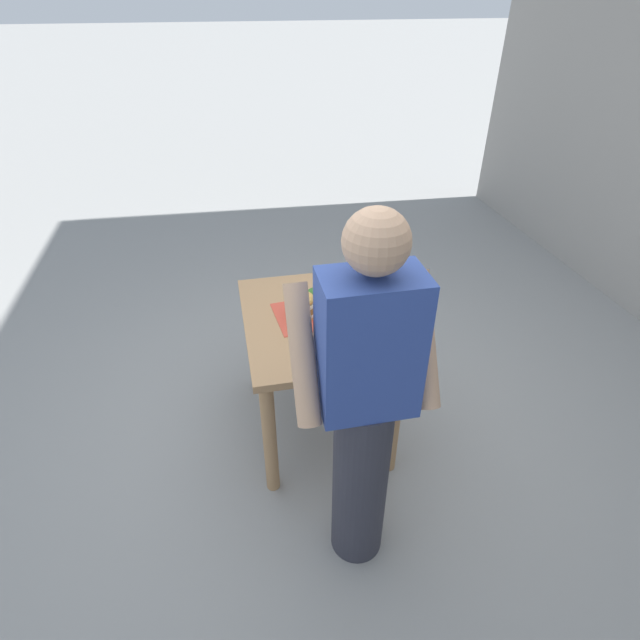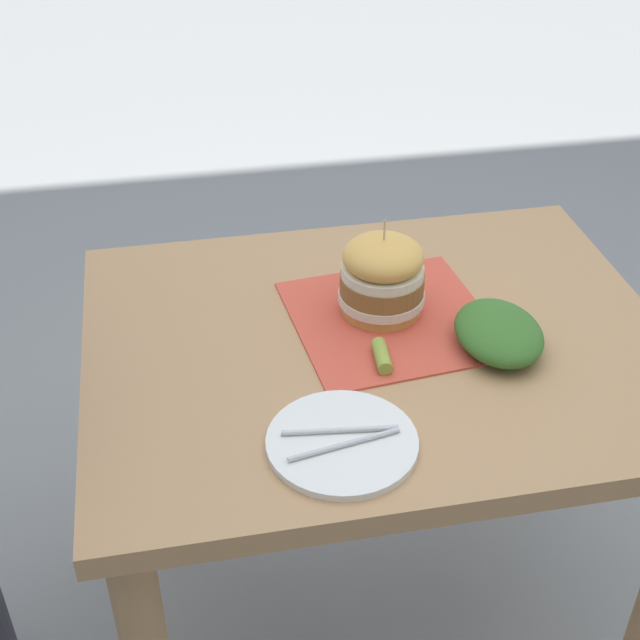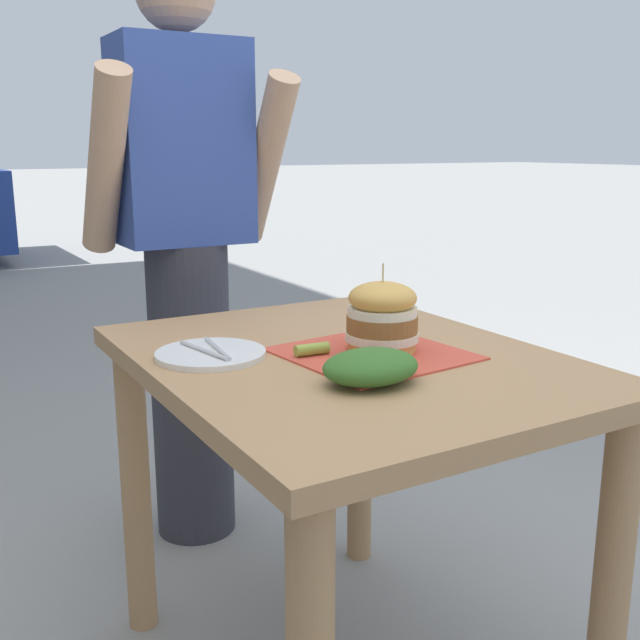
{
  "view_description": "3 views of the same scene",
  "coord_description": "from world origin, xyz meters",
  "px_view_note": "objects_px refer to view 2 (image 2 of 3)",
  "views": [
    {
      "loc": [
        0.43,
        2.17,
        2.24
      ],
      "look_at": [
        0.0,
        0.1,
        0.81
      ],
      "focal_mm": 28.0,
      "sensor_mm": 36.0,
      "label": 1
    },
    {
      "loc": [
        -1.16,
        0.32,
        1.65
      ],
      "look_at": [
        0.0,
        0.1,
        0.81
      ],
      "focal_mm": 50.0,
      "sensor_mm": 36.0,
      "label": 2
    },
    {
      "loc": [
        -0.77,
        -1.23,
        1.17
      ],
      "look_at": [
        0.0,
        0.1,
        0.81
      ],
      "focal_mm": 42.0,
      "sensor_mm": 36.0,
      "label": 3
    }
  ],
  "objects_px": {
    "sandwich": "(382,276)",
    "side_salad": "(499,332)",
    "pickle_spear": "(382,356)",
    "side_plate_with_forks": "(342,442)",
    "patio_table": "(375,403)"
  },
  "relations": [
    {
      "from": "sandwich",
      "to": "side_salad",
      "type": "height_order",
      "value": "sandwich"
    },
    {
      "from": "pickle_spear",
      "to": "side_plate_with_forks",
      "type": "bearing_deg",
      "value": 149.55
    },
    {
      "from": "pickle_spear",
      "to": "side_salad",
      "type": "distance_m",
      "value": 0.2
    },
    {
      "from": "side_plate_with_forks",
      "to": "patio_table",
      "type": "bearing_deg",
      "value": -25.3
    },
    {
      "from": "sandwich",
      "to": "side_salad",
      "type": "bearing_deg",
      "value": -130.06
    },
    {
      "from": "patio_table",
      "to": "pickle_spear",
      "type": "height_order",
      "value": "pickle_spear"
    },
    {
      "from": "sandwich",
      "to": "side_salad",
      "type": "distance_m",
      "value": 0.22
    },
    {
      "from": "patio_table",
      "to": "side_plate_with_forks",
      "type": "relative_size",
      "value": 4.44
    },
    {
      "from": "sandwich",
      "to": "side_salad",
      "type": "relative_size",
      "value": 0.99
    },
    {
      "from": "side_plate_with_forks",
      "to": "side_salad",
      "type": "relative_size",
      "value": 1.22
    },
    {
      "from": "sandwich",
      "to": "side_plate_with_forks",
      "type": "xyz_separation_m",
      "value": [
        -0.32,
        0.14,
        -0.07
      ]
    },
    {
      "from": "patio_table",
      "to": "pickle_spear",
      "type": "distance_m",
      "value": 0.17
    },
    {
      "from": "pickle_spear",
      "to": "side_salad",
      "type": "relative_size",
      "value": 0.39
    },
    {
      "from": "sandwich",
      "to": "pickle_spear",
      "type": "relative_size",
      "value": 2.53
    },
    {
      "from": "patio_table",
      "to": "side_salad",
      "type": "bearing_deg",
      "value": -108.67
    }
  ]
}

